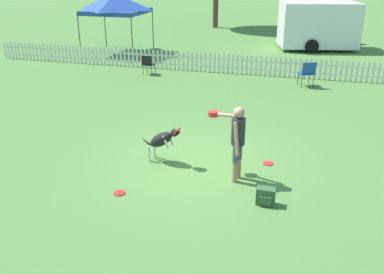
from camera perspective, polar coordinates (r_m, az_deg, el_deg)
name	(u,v)px	position (r m, az deg, el deg)	size (l,w,h in m)	color
ground_plane	(195,163)	(9.76, 0.42, -3.46)	(240.00, 240.00, 0.00)	#4C7A38
handler_person	(236,135)	(8.69, 5.89, 0.30)	(0.89, 0.80, 1.60)	tan
leaping_dog	(162,139)	(9.61, -4.03, -0.33)	(1.08, 0.45, 0.92)	black
frisbee_near_handler	(268,163)	(9.86, 10.10, -3.48)	(0.23, 0.23, 0.02)	red
frisbee_near_dog	(119,193)	(8.64, -9.68, -7.37)	(0.23, 0.23, 0.02)	red
backpack_on_grass	(266,196)	(8.22, 9.79, -7.81)	(0.35, 0.24, 0.34)	#2D5633
picket_fence	(252,65)	(17.56, 7.95, 9.46)	(23.46, 0.04, 0.79)	silver
folding_chair_center	(307,72)	(16.20, 15.13, 8.40)	(0.67, 0.68, 0.93)	#333338
folding_chair_green_right	(148,63)	(17.52, -5.88, 9.77)	(0.48, 0.50, 0.79)	#333338
canopy_tent_main	(116,3)	(21.89, -10.13, 17.13)	(2.75, 2.75, 2.87)	#333338
equipment_trailer	(318,25)	(23.65, 16.49, 14.16)	(4.78, 3.07, 2.36)	white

